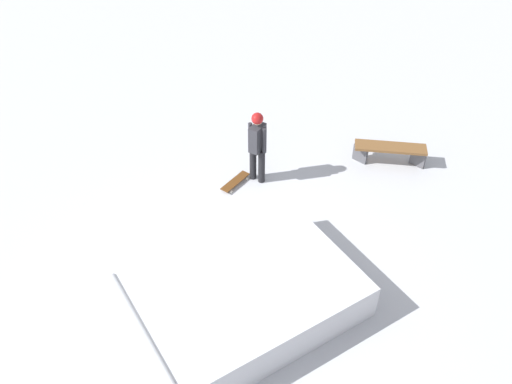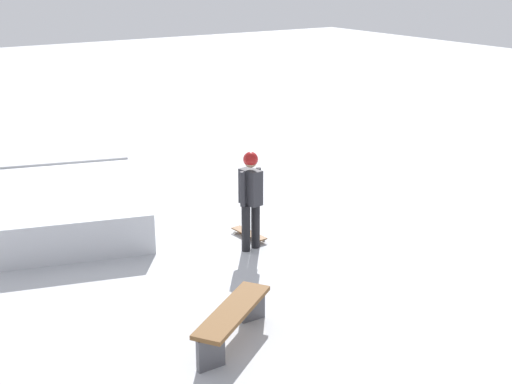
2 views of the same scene
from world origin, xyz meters
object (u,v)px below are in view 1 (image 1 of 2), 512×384
Objects in this scene: skateboard at (235,182)px; park_bench at (390,151)px; skate_ramp at (221,309)px; skater at (257,142)px.

park_bench reaches higher than skateboard.
skateboard is at bearing -124.08° from skate_ramp.
skater reaches higher than skateboard.
skater is at bearing 145.79° from skateboard.
skate_ramp is 5.70m from park_bench.
skater reaches higher than park_bench.
skate_ramp is 3.91m from skater.
skate_ramp is 7.25× the size of skateboard.
park_bench is at bearing 133.45° from skater.
skateboard is 0.53× the size of park_bench.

